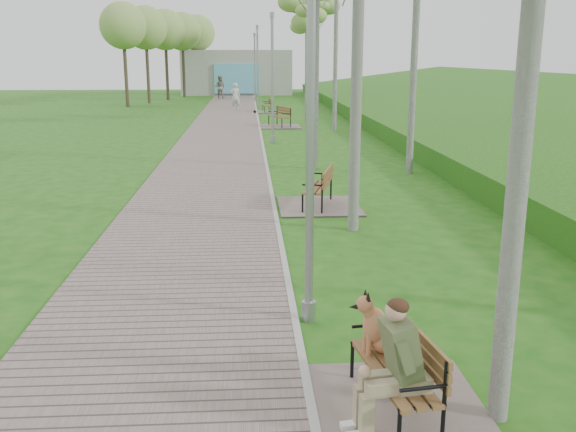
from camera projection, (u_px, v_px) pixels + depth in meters
name	position (u px, v px, depth m)	size (l,w,h in m)	color
ground	(285.00, 267.00, 10.85)	(120.00, 120.00, 0.00)	#1A5210
walkway	(224.00, 128.00, 31.56)	(3.50, 67.00, 0.04)	#6F605A
kerb	(260.00, 128.00, 31.66)	(0.10, 67.00, 0.05)	#999993
embankment	(509.00, 130.00, 30.95)	(14.00, 70.00, 1.60)	#3E7620
building_north	(237.00, 72.00, 59.63)	(10.00, 5.20, 4.00)	#9E9E99
bench_main	(390.00, 374.00, 6.29)	(1.78, 1.98, 1.56)	#6F605A
bench_second	(317.00, 198.00, 15.10)	(1.89, 2.10, 1.16)	#6F605A
bench_third	(280.00, 122.00, 32.24)	(2.01, 2.24, 1.24)	#6F605A
bench_far	(267.00, 109.00, 40.66)	(1.74, 1.93, 1.07)	#6F605A
lamp_post_near	(310.00, 154.00, 8.09)	(0.19, 0.19, 4.85)	gray
lamp_post_second	(272.00, 83.00, 25.80)	(0.20, 0.20, 5.15)	gray
lamp_post_third	(258.00, 70.00, 43.81)	(0.21, 0.21, 5.51)	gray
lamp_post_far	(255.00, 70.00, 50.22)	(0.20, 0.20, 5.21)	gray
pedestrian_near	(235.00, 96.00, 42.51)	(0.64, 0.42, 1.76)	silver
pedestrian_far	(220.00, 87.00, 53.30)	(0.93, 0.72, 1.91)	gray
birch_mid_c	(307.00, 0.00, 32.80)	(2.33, 2.33, 7.97)	silver
birch_far_b	(318.00, 8.00, 40.89)	(2.50, 2.50, 8.25)	silver
birch_distant_b	(311.00, 3.00, 49.86)	(2.46, 2.46, 9.55)	silver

